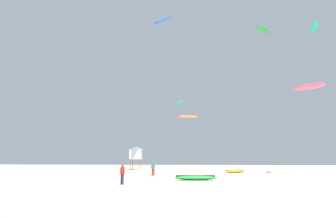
% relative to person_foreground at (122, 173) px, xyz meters
% --- Properties ---
extents(ground_plane, '(120.00, 120.00, 0.00)m').
position_rel_person_foreground_xyz_m(ground_plane, '(2.89, -5.94, -0.97)').
color(ground_plane, '#C6B28C').
extents(person_foreground, '(0.46, 0.38, 1.67)m').
position_rel_person_foreground_xyz_m(person_foreground, '(0.00, 0.00, 0.00)').
color(person_foreground, navy).
rests_on(person_foreground, ground).
extents(person_midground, '(0.52, 0.40, 1.75)m').
position_rel_person_foreground_xyz_m(person_midground, '(1.28, 10.16, 0.05)').
color(person_midground, '#B21E23').
rests_on(person_midground, ground).
extents(kite_grounded_near, '(4.41, 1.63, 0.52)m').
position_rel_person_foreground_xyz_m(kite_grounded_near, '(6.33, 4.59, -0.72)').
color(kite_grounded_near, green).
rests_on(kite_grounded_near, ground).
extents(kite_grounded_mid, '(3.84, 3.14, 0.47)m').
position_rel_person_foreground_xyz_m(kite_grounded_mid, '(12.61, 17.08, -0.75)').
color(kite_grounded_mid, orange).
rests_on(kite_grounded_mid, ground).
extents(lifeguard_tower, '(2.30, 2.30, 4.15)m').
position_rel_person_foreground_xyz_m(lifeguard_tower, '(-3.76, 23.85, 2.08)').
color(lifeguard_tower, '#8C704C').
rests_on(lifeguard_tower, ground).
extents(cooler_box, '(0.56, 0.36, 0.32)m').
position_rel_person_foreground_xyz_m(cooler_box, '(8.73, 8.00, -0.81)').
color(cooler_box, white).
rests_on(cooler_box, ground).
extents(kite_aloft_0, '(3.32, 2.58, 0.85)m').
position_rel_person_foreground_xyz_m(kite_aloft_0, '(2.13, 12.35, 21.32)').
color(kite_aloft_0, blue).
extents(kite_aloft_1, '(3.04, 3.04, 0.42)m').
position_rel_person_foreground_xyz_m(kite_aloft_1, '(17.49, 15.13, 20.76)').
color(kite_aloft_1, green).
extents(kite_aloft_2, '(1.89, 3.39, 0.40)m').
position_rel_person_foreground_xyz_m(kite_aloft_2, '(24.10, 12.97, 19.73)').
color(kite_aloft_2, '#19B29E').
extents(kite_aloft_3, '(2.55, 3.42, 0.87)m').
position_rel_person_foreground_xyz_m(kite_aloft_3, '(3.93, 25.67, 11.60)').
color(kite_aloft_3, '#19B29E').
extents(kite_aloft_4, '(4.22, 2.13, 0.56)m').
position_rel_person_foreground_xyz_m(kite_aloft_4, '(5.76, 22.56, 8.40)').
color(kite_aloft_4, orange).
extents(kite_aloft_5, '(4.19, 3.49, 0.84)m').
position_rel_person_foreground_xyz_m(kite_aloft_5, '(22.45, 13.23, 10.90)').
color(kite_aloft_5, '#E5598C').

